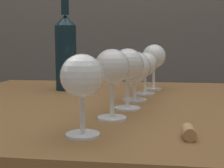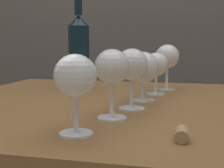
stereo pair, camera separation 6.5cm
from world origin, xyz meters
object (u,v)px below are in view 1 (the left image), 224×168
(wine_glass_merlot, at_px, (82,78))
(wine_glass_pinot, at_px, (128,67))
(wine_glass_cabernet, at_px, (154,57))
(wine_glass_white, at_px, (112,69))
(wine_glass_rose, at_px, (145,65))
(wine_bottle, at_px, (66,50))
(cork, at_px, (189,132))
(wine_glass_chardonnay, at_px, (136,68))

(wine_glass_merlot, xyz_separation_m, wine_glass_pinot, (0.06, 0.23, 0.00))
(wine_glass_merlot, bearing_deg, wine_glass_pinot, 75.87)
(wine_glass_merlot, relative_size, wine_glass_cabernet, 0.91)
(wine_glass_merlot, bearing_deg, wine_glass_white, 75.02)
(wine_glass_pinot, xyz_separation_m, wine_glass_rose, (0.04, 0.23, -0.01))
(wine_glass_cabernet, height_order, wine_bottle, wine_bottle)
(wine_glass_merlot, bearing_deg, cork, 3.24)
(wine_glass_white, xyz_separation_m, wine_glass_rose, (0.06, 0.33, -0.01))
(wine_glass_chardonnay, distance_m, wine_glass_cabernet, 0.23)
(wine_glass_chardonnay, height_order, wine_glass_rose, wine_glass_chardonnay)
(wine_glass_white, xyz_separation_m, wine_glass_pinot, (0.02, 0.10, -0.00))
(wine_glass_chardonnay, height_order, wine_glass_cabernet, wine_glass_cabernet)
(wine_glass_cabernet, relative_size, cork, 3.68)
(wine_glass_merlot, xyz_separation_m, wine_glass_chardonnay, (0.07, 0.35, -0.01))
(wine_glass_rose, bearing_deg, wine_glass_pinot, -98.87)
(wine_glass_chardonnay, bearing_deg, wine_glass_merlot, -101.88)
(wine_glass_merlot, bearing_deg, wine_glass_rose, 78.48)
(wine_glass_cabernet, bearing_deg, wine_glass_rose, -103.63)
(wine_glass_chardonnay, relative_size, cork, 3.24)
(wine_glass_white, bearing_deg, wine_bottle, 117.91)
(wine_glass_white, relative_size, wine_glass_pinot, 1.00)
(cork, bearing_deg, wine_glass_white, 140.93)
(wine_glass_chardonnay, bearing_deg, wine_glass_rose, 79.56)
(wine_glass_rose, height_order, wine_bottle, wine_bottle)
(wine_glass_chardonnay, xyz_separation_m, wine_bottle, (-0.25, 0.17, 0.04))
(wine_glass_chardonnay, bearing_deg, wine_glass_cabernet, 78.01)
(wine_glass_merlot, height_order, wine_bottle, wine_bottle)
(wine_glass_merlot, height_order, wine_glass_white, wine_glass_white)
(wine_bottle, height_order, cork, wine_bottle)
(wine_glass_white, bearing_deg, cork, -39.07)
(wine_glass_rose, relative_size, wine_glass_cabernet, 0.85)
(wine_glass_pinot, height_order, wine_glass_chardonnay, wine_glass_pinot)
(wine_glass_pinot, height_order, cork, wine_glass_pinot)
(wine_glass_chardonnay, height_order, wine_bottle, wine_bottle)
(wine_glass_merlot, xyz_separation_m, wine_bottle, (-0.17, 0.52, 0.03))
(wine_glass_merlot, relative_size, wine_bottle, 0.41)
(wine_glass_chardonnay, relative_size, wine_glass_cabernet, 0.88)
(wine_glass_pinot, xyz_separation_m, wine_glass_chardonnay, (0.01, 0.11, -0.01))
(wine_bottle, bearing_deg, wine_glass_chardonnay, -35.26)
(wine_glass_white, relative_size, wine_glass_chardonnay, 1.08)
(wine_glass_rose, bearing_deg, wine_glass_white, -100.18)
(wine_glass_merlot, distance_m, wine_glass_chardonnay, 0.35)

